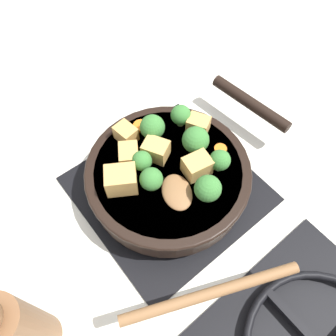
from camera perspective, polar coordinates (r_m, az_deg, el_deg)
The scene contains 20 objects.
ground_plane at distance 0.63m, azimuth 0.00°, elevation -3.76°, with size 2.40×2.40×0.00m, color silver.
front_burner_grate at distance 0.62m, azimuth 0.00°, elevation -3.23°, with size 0.31×0.31×0.03m.
skillet_pan at distance 0.58m, azimuth 0.22°, elevation -0.97°, with size 0.40×0.29×0.05m.
wooden_spoon at distance 0.49m, azimuth 4.85°, elevation -13.60°, with size 0.24×0.25×0.02m.
tofu_cube_center_large at distance 0.53m, azimuth -8.16°, elevation -2.05°, with size 0.05×0.04×0.04m, color tan.
tofu_cube_near_handle at distance 0.56m, azimuth -6.81°, elevation 2.17°, with size 0.04×0.03×0.03m, color tan.
tofu_cube_east_chunk at distance 0.60m, azimuth 5.29°, elevation 7.49°, with size 0.04×0.03×0.03m, color tan.
tofu_cube_west_chunk at distance 0.59m, azimuth -7.35°, elevation 5.96°, with size 0.04×0.03×0.03m, color tan.
tofu_cube_back_piece at distance 0.56m, azimuth -2.17°, elevation 3.13°, with size 0.04×0.03×0.03m, color tan.
tofu_cube_front_piece at distance 0.54m, azimuth 5.08°, elevation 0.33°, with size 0.04×0.03×0.03m, color tan.
broccoli_floret_near_spoon at distance 0.56m, azimuth 4.80°, elevation 4.91°, with size 0.05×0.05×0.05m.
broccoli_floret_center_top at distance 0.51m, azimuth 6.95°, elevation -3.58°, with size 0.04×0.04×0.05m.
broccoli_floret_east_rim at distance 0.60m, azimuth 2.24°, elevation 9.17°, with size 0.04×0.04×0.04m.
broccoli_floret_west_rim at distance 0.58m, azimuth -2.74°, elevation 7.10°, with size 0.04×0.04×0.05m.
broccoli_floret_north_edge at distance 0.55m, azimuth 9.01°, elevation 1.32°, with size 0.04×0.04×0.04m.
broccoli_floret_south_cluster at distance 0.52m, azimuth -2.92°, elevation -1.98°, with size 0.04×0.04×0.05m.
broccoli_floret_mid_floret at distance 0.54m, azimuth -4.58°, elevation 1.20°, with size 0.03×0.03×0.04m.
carrot_slice_orange_thin at distance 0.61m, azimuth -4.80°, elevation 7.33°, with size 0.03×0.03×0.01m, color orange.
carrot_slice_near_center at distance 0.59m, azimuth 9.11°, elevation 3.29°, with size 0.02×0.02×0.01m, color orange.
pepper_mill at distance 0.50m, azimuth -24.84°, elevation -24.10°, with size 0.06×0.06×0.21m.
Camera 1 is at (0.19, 0.23, 0.55)m, focal length 35.00 mm.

